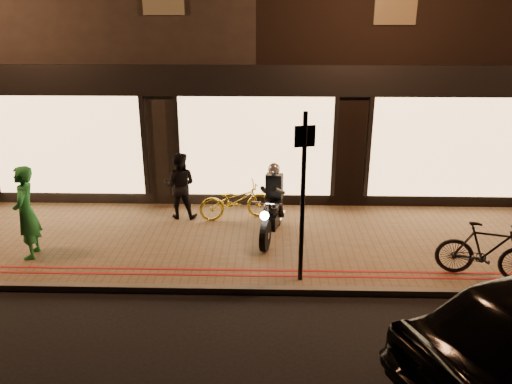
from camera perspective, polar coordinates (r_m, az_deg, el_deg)
ground at (r=8.80m, az=-0.75°, el=-11.64°), size 90.00×90.00×0.00m
sidewalk at (r=10.53m, az=-0.32°, el=-5.70°), size 50.00×4.00×0.12m
kerb_stone at (r=8.81m, az=-0.74°, el=-11.14°), size 50.00×0.14×0.12m
red_kerb_lines at (r=9.21m, az=-0.62°, el=-9.21°), size 50.00×0.26×0.01m
building_row at (r=16.50m, az=0.49°, el=18.54°), size 48.00×10.11×8.50m
motorcycle at (r=10.40m, az=1.88°, el=-1.98°), size 0.70×1.92×1.59m
sign_post at (r=8.35m, az=5.39°, el=0.18°), size 0.35×0.12×3.00m
bicycle_gold at (r=11.39m, az=-2.37°, el=-0.99°), size 1.76×1.01×0.87m
bicycle_dark at (r=9.74m, az=24.91°, el=-6.11°), size 1.79×0.95×1.03m
person_green at (r=10.40m, az=-24.80°, el=-2.14°), size 0.54×0.73×1.82m
person_dark at (r=11.48m, az=-8.71°, el=0.75°), size 0.77×0.61×1.55m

